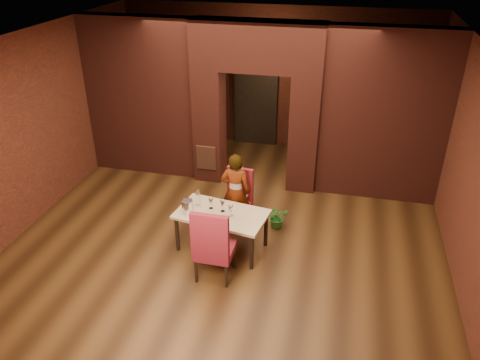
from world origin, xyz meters
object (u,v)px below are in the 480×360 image
object	(u,v)px
person_seated	(235,192)
potted_plant	(277,217)
wine_bucket	(187,207)
wine_glass_b	(223,206)
wine_glass_a	(211,203)
dining_table	(222,230)
water_bottle	(198,198)
chair_far	(236,200)
chair_near	(215,242)
wine_glass_c	(231,211)

from	to	relation	value
person_seated	potted_plant	distance (m)	0.88
wine_bucket	person_seated	bearing A→B (deg)	52.58
person_seated	wine_glass_b	bearing A→B (deg)	83.79
wine_glass_a	person_seated	bearing A→B (deg)	64.90
person_seated	wine_glass_b	distance (m)	0.61
dining_table	water_bottle	bearing A→B (deg)	169.25
wine_bucket	water_bottle	distance (m)	0.27
dining_table	chair_far	world-z (taller)	chair_far
chair_far	potted_plant	bearing A→B (deg)	16.10
wine_glass_b	wine_bucket	bearing A→B (deg)	-163.17
wine_glass_b	potted_plant	world-z (taller)	wine_glass_b
chair_near	person_seated	size ratio (longest dim) A/B	0.86
chair_far	wine_glass_a	size ratio (longest dim) A/B	5.38
person_seated	water_bottle	size ratio (longest dim) A/B	5.04
wine_glass_b	dining_table	bearing A→B (deg)	-96.37
chair_near	person_seated	bearing A→B (deg)	-88.87
chair_near	wine_bucket	distance (m)	0.85
chair_far	wine_glass_c	xyz separation A→B (m)	(0.11, -0.75, 0.25)
chair_near	water_bottle	bearing A→B (deg)	-58.07
chair_far	wine_bucket	bearing A→B (deg)	-118.45
chair_far	wine_glass_b	bearing A→B (deg)	-87.49
water_bottle	chair_far	bearing A→B (deg)	48.01
chair_near	wine_bucket	bearing A→B (deg)	-43.17
potted_plant	water_bottle	bearing A→B (deg)	-151.52
wine_bucket	wine_glass_b	bearing A→B (deg)	16.83
water_bottle	wine_glass_b	bearing A→B (deg)	-12.51
wine_glass_a	water_bottle	bearing A→B (deg)	167.23
dining_table	person_seated	xyz separation A→B (m)	(0.06, 0.66, 0.36)
chair_far	water_bottle	size ratio (longest dim) A/B	3.73
dining_table	chair_near	size ratio (longest dim) A/B	1.18
person_seated	water_bottle	xyz separation A→B (m)	(-0.49, -0.51, 0.10)
wine_glass_a	potted_plant	size ratio (longest dim) A/B	0.47
dining_table	wine_bucket	distance (m)	0.69
wine_glass_b	wine_glass_c	size ratio (longest dim) A/B	1.03
dining_table	wine_bucket	size ratio (longest dim) A/B	6.50
chair_near	person_seated	distance (m)	1.34
wine_glass_a	water_bottle	distance (m)	0.24
wine_glass_b	wine_bucket	world-z (taller)	wine_bucket
dining_table	water_bottle	distance (m)	0.65
wine_bucket	potted_plant	bearing A→B (deg)	35.02
wine_glass_a	potted_plant	xyz separation A→B (m)	(0.97, 0.70, -0.56)
potted_plant	wine_glass_a	bearing A→B (deg)	-144.13
dining_table	wine_glass_c	xyz separation A→B (m)	(0.17, -0.05, 0.43)
wine_glass_c	dining_table	bearing A→B (deg)	163.02
dining_table	person_seated	world-z (taller)	person_seated
chair_near	water_bottle	world-z (taller)	chair_near
dining_table	chair_near	distance (m)	0.74
wine_glass_b	potted_plant	size ratio (longest dim) A/B	0.50
wine_glass_a	dining_table	bearing A→B (deg)	-26.42
chair_far	potted_plant	size ratio (longest dim) A/B	2.55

